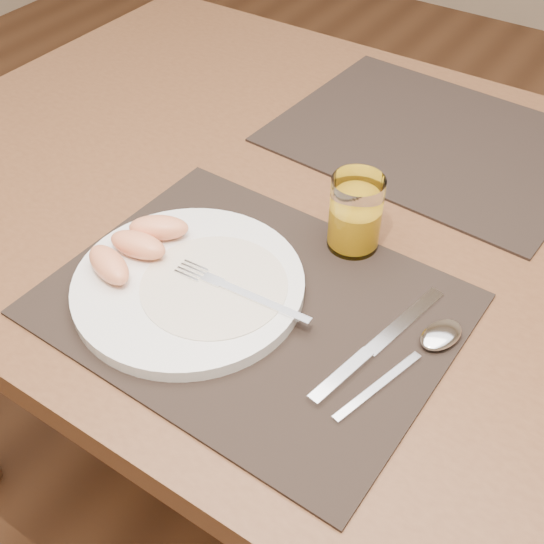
{
  "coord_description": "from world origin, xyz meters",
  "views": [
    {
      "loc": [
        0.3,
        -0.66,
        1.32
      ],
      "look_at": [
        -0.02,
        -0.18,
        0.77
      ],
      "focal_mm": 45.0,
      "sensor_mm": 36.0,
      "label": 1
    }
  ],
  "objects_px": {
    "table": "(352,258)",
    "placemat_near": "(251,304)",
    "fork": "(230,288)",
    "spoon": "(432,342)",
    "knife": "(369,352)",
    "juice_glass": "(355,216)",
    "placemat_far": "(432,139)",
    "plate": "(189,285)"
  },
  "relations": [
    {
      "from": "placemat_near",
      "to": "juice_glass",
      "type": "xyz_separation_m",
      "value": [
        0.05,
        0.16,
        0.05
      ]
    },
    {
      "from": "plate",
      "to": "knife",
      "type": "distance_m",
      "value": 0.22
    },
    {
      "from": "spoon",
      "to": "placemat_near",
      "type": "bearing_deg",
      "value": -164.26
    },
    {
      "from": "fork",
      "to": "spoon",
      "type": "bearing_deg",
      "value": 16.0
    },
    {
      "from": "placemat_near",
      "to": "juice_glass",
      "type": "relative_size",
      "value": 4.59
    },
    {
      "from": "placemat_far",
      "to": "plate",
      "type": "bearing_deg",
      "value": -102.29
    },
    {
      "from": "placemat_far",
      "to": "spoon",
      "type": "bearing_deg",
      "value": -66.11
    },
    {
      "from": "fork",
      "to": "juice_glass",
      "type": "distance_m",
      "value": 0.18
    },
    {
      "from": "placemat_near",
      "to": "plate",
      "type": "bearing_deg",
      "value": -162.21
    },
    {
      "from": "placemat_far",
      "to": "juice_glass",
      "type": "height_order",
      "value": "juice_glass"
    },
    {
      "from": "plate",
      "to": "table",
      "type": "bearing_deg",
      "value": 69.39
    },
    {
      "from": "table",
      "to": "spoon",
      "type": "xyz_separation_m",
      "value": [
        0.18,
        -0.16,
        0.09
      ]
    },
    {
      "from": "table",
      "to": "placemat_near",
      "type": "xyz_separation_m",
      "value": [
        -0.02,
        -0.22,
        0.09
      ]
    },
    {
      "from": "plate",
      "to": "spoon",
      "type": "distance_m",
      "value": 0.28
    },
    {
      "from": "placemat_near",
      "to": "spoon",
      "type": "xyz_separation_m",
      "value": [
        0.2,
        0.06,
        0.01
      ]
    },
    {
      "from": "knife",
      "to": "juice_glass",
      "type": "distance_m",
      "value": 0.18
    },
    {
      "from": "knife",
      "to": "spoon",
      "type": "height_order",
      "value": "spoon"
    },
    {
      "from": "plate",
      "to": "fork",
      "type": "bearing_deg",
      "value": 17.59
    },
    {
      "from": "table",
      "to": "placemat_near",
      "type": "height_order",
      "value": "placemat_near"
    },
    {
      "from": "fork",
      "to": "juice_glass",
      "type": "relative_size",
      "value": 1.79
    },
    {
      "from": "table",
      "to": "placemat_far",
      "type": "relative_size",
      "value": 3.11
    },
    {
      "from": "placemat_far",
      "to": "juice_glass",
      "type": "relative_size",
      "value": 4.59
    },
    {
      "from": "placemat_far",
      "to": "fork",
      "type": "distance_m",
      "value": 0.45
    },
    {
      "from": "table",
      "to": "plate",
      "type": "relative_size",
      "value": 5.19
    },
    {
      "from": "placemat_near",
      "to": "spoon",
      "type": "height_order",
      "value": "spoon"
    },
    {
      "from": "knife",
      "to": "fork",
      "type": "bearing_deg",
      "value": -174.8
    },
    {
      "from": "plate",
      "to": "knife",
      "type": "xyz_separation_m",
      "value": [
        0.22,
        0.03,
        -0.01
      ]
    },
    {
      "from": "plate",
      "to": "spoon",
      "type": "bearing_deg",
      "value": 16.29
    },
    {
      "from": "table",
      "to": "spoon",
      "type": "bearing_deg",
      "value": -42.42
    },
    {
      "from": "placemat_near",
      "to": "table",
      "type": "bearing_deg",
      "value": 85.08
    },
    {
      "from": "placemat_near",
      "to": "knife",
      "type": "height_order",
      "value": "knife"
    },
    {
      "from": "table",
      "to": "juice_glass",
      "type": "bearing_deg",
      "value": -67.09
    },
    {
      "from": "placemat_far",
      "to": "juice_glass",
      "type": "xyz_separation_m",
      "value": [
        0.02,
        -0.28,
        0.05
      ]
    },
    {
      "from": "placemat_far",
      "to": "spoon",
      "type": "xyz_separation_m",
      "value": [
        0.17,
        -0.38,
        0.01
      ]
    },
    {
      "from": "placemat_near",
      "to": "placemat_far",
      "type": "height_order",
      "value": "same"
    },
    {
      "from": "knife",
      "to": "juice_glass",
      "type": "height_order",
      "value": "juice_glass"
    },
    {
      "from": "placemat_far",
      "to": "plate",
      "type": "relative_size",
      "value": 1.67
    },
    {
      "from": "table",
      "to": "plate",
      "type": "height_order",
      "value": "plate"
    },
    {
      "from": "placemat_near",
      "to": "plate",
      "type": "xyz_separation_m",
      "value": [
        -0.07,
        -0.02,
        0.01
      ]
    },
    {
      "from": "placemat_near",
      "to": "placemat_far",
      "type": "xyz_separation_m",
      "value": [
        0.03,
        0.44,
        0.0
      ]
    },
    {
      "from": "placemat_far",
      "to": "knife",
      "type": "height_order",
      "value": "knife"
    },
    {
      "from": "placemat_near",
      "to": "spoon",
      "type": "relative_size",
      "value": 2.37
    }
  ]
}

